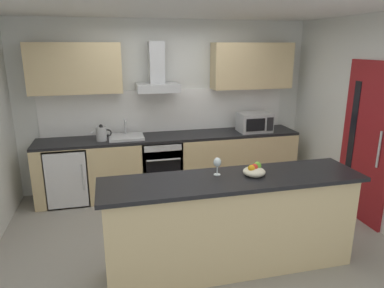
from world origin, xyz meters
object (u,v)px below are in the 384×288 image
refrigerator (68,174)px  sink (126,137)px  wine_glass (217,163)px  oven (161,164)px  kettle (101,134)px  microwave (254,122)px  range_hood (157,76)px  fruit_bowl (254,171)px

refrigerator → sink: (0.85, 0.01, 0.50)m
sink → wine_glass: wine_glass is taller
oven → kettle: kettle is taller
microwave → range_hood: (-1.51, 0.16, 0.74)m
oven → wine_glass: 2.08m
oven → range_hood: size_ratio=1.11×
oven → sink: size_ratio=1.60×
sink → kettle: sink is taller
wine_glass → refrigerator: bearing=129.8°
wine_glass → microwave: bearing=57.5°
oven → kettle: 1.00m
oven → sink: 0.68m
refrigerator → sink: size_ratio=1.70×
microwave → wine_glass: (-1.23, -1.93, 0.06)m
oven → fruit_bowl: 2.22m
kettle → sink: bearing=7.3°
refrigerator → wine_glass: wine_glass is taller
microwave → fruit_bowl: 2.20m
sink → range_hood: 1.00m
microwave → wine_glass: bearing=-122.5°
sink → oven: bearing=-1.3°
microwave → sink: microwave is taller
kettle → refrigerator: bearing=176.5°
kettle → wine_glass: wine_glass is taller
oven → refrigerator: oven is taller
kettle → oven: bearing=2.3°
range_hood → sink: bearing=-166.5°
oven → refrigerator: 1.35m
microwave → range_hood: bearing=174.0°
microwave → fruit_bowl: bearing=-113.4°
range_hood → kettle: bearing=-169.0°
kettle → range_hood: size_ratio=0.40×
refrigerator → fruit_bowl: 2.91m
wine_glass → fruit_bowl: (0.35, -0.09, -0.08)m
refrigerator → fruit_bowl: size_ratio=3.86×
oven → wine_glass: wine_glass is taller
oven → wine_glass: bearing=-81.9°
oven → sink: (-0.49, 0.01, 0.47)m
refrigerator → kettle: (0.51, -0.03, 0.58)m
microwave → sink: size_ratio=1.00×
oven → fruit_bowl: fruit_bowl is taller
refrigerator → kettle: bearing=-3.5°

